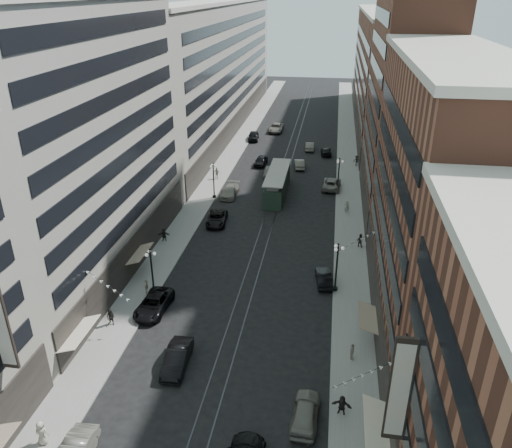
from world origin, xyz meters
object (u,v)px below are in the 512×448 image
Objects in this scene: lamppost_sw_far at (152,271)px; lamppost_se_mid at (339,174)px; pedestrian_1 at (42,433)px; car_extra_0 at (299,164)px; car_12 at (326,151)px; pedestrian_5 at (164,235)px; car_11 at (332,184)px; car_8 at (230,191)px; car_13 at (261,161)px; car_14 at (310,146)px; pedestrian_6 at (217,173)px; car_2 at (154,304)px; car_9 at (253,136)px; car_7 at (217,218)px; pedestrian_7 at (360,240)px; lamppost_sw_mid at (214,179)px; car_extra_2 at (269,172)px; car_4 at (305,412)px; pedestrian_2 at (111,317)px; pedestrian_8 at (347,206)px; car_extra_1 at (276,128)px; streetcar at (277,184)px; pedestrian_extra_1 at (342,405)px; pedestrian_9 at (357,161)px; car_5 at (177,358)px; lamppost_se_far at (337,266)px; pedestrian_4 at (352,351)px; car_10 at (324,278)px; pedestrian_extra_0 at (146,287)px.

lamppost_sw_far is 36.91m from lamppost_se_mid.
car_extra_0 is at bearing -104.67° from pedestrian_1.
car_12 is 2.91× the size of pedestrian_5.
car_11 is at bearing 39.80° from pedestrian_5.
car_8 is at bearing 49.48° from car_extra_0.
car_extra_0 is (6.95, -0.45, -0.04)m from car_13.
pedestrian_6 is at bearing 50.97° from car_14.
car_2 is 61.60m from car_9.
pedestrian_7 is at bearing -17.46° from car_7.
lamppost_sw_mid reaches higher than car_extra_2.
lamppost_sw_far is 21.64m from car_4.
pedestrian_2 is 0.92× the size of pedestrian_8.
lamppost_se_mid is 1.02× the size of car_7.
car_extra_1 is at bearing 57.24° from car_9.
streetcar is 2.34× the size of car_2.
pedestrian_9 is at bearing 97.81° from pedestrian_extra_1.
car_8 is at bearing 31.40° from lamppost_sw_mid.
car_5 is at bearing 62.39° from pedestrian_8.
car_8 is at bearing 86.25° from car_7.
car_9 is 17.16m from car_12.
pedestrian_5 is at bearing 159.18° from lamppost_se_far.
pedestrian_4 reaches higher than car_4.
pedestrian_5 is 24.29m from pedestrian_7.
car_10 is at bearing 132.68° from lamppost_se_far.
car_extra_1 is (3.90, 7.43, -0.01)m from car_9.
pedestrian_9 is (20.84, -13.84, 0.19)m from car_9.
lamppost_se_far is at bearing 23.01° from car_2.
pedestrian_6 reaches higher than car_7.
lamppost_sw_mid is 3.39× the size of pedestrian_5.
lamppost_se_mid is at bearing 35.91° from pedestrian_5.
car_11 is at bearing -62.13° from pedestrian_7.
pedestrian_extra_1 is (9.88, -43.04, -0.73)m from streetcar.
lamppost_sw_far is 2.31m from pedestrian_extra_0.
car_11 reaches higher than car_14.
car_10 is at bearing 124.01° from pedestrian_6.
pedestrian_1 is 0.43× the size of car_extra_2.
pedestrian_extra_1 is at bearing -55.70° from pedestrian_5.
pedestrian_extra_0 is at bearing 7.69° from car_10.
pedestrian_7 is at bearing -71.90° from pedestrian_9.
lamppost_sw_mid is at bearing 27.35° from pedestrian_4.
car_extra_0 is at bearing 79.83° from car_2.
car_13 is at bearing 88.15° from car_5.
lamppost_sw_mid reaches higher than pedestrian_7.
pedestrian_7 is 26.21m from pedestrian_extra_0.
pedestrian_2 is 64.68m from car_9.
lamppost_sw_mid reaches higher than car_7.
car_5 is at bearing -83.46° from car_8.
pedestrian_6 reaches higher than car_9.
car_7 is 26.32m from car_extra_0.
car_14 is (12.03, 56.47, -0.02)m from car_2.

